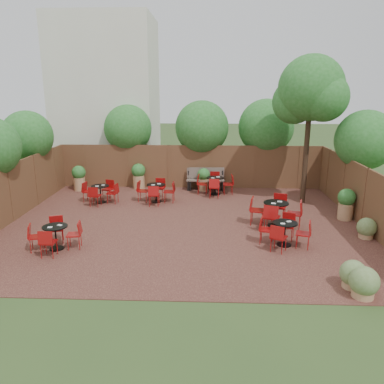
{
  "coord_description": "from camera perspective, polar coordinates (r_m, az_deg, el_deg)",
  "views": [
    {
      "loc": [
        0.78,
        -12.39,
        4.47
      ],
      "look_at": [
        0.25,
        0.5,
        1.0
      ],
      "focal_mm": 35.79,
      "sensor_mm": 36.0,
      "label": 1
    }
  ],
  "objects": [
    {
      "name": "low_shrubs",
      "position": [
        10.55,
        23.96,
        -9.35
      ],
      "size": [
        2.14,
        4.17,
        0.71
      ],
      "color": "#AD8156",
      "rests_on": "courtyard_paving"
    },
    {
      "name": "neighbour_building",
      "position": [
        21.07,
        -12.5,
        13.44
      ],
      "size": [
        5.0,
        4.0,
        8.0
      ],
      "primitive_type": "cube",
      "color": "silver",
      "rests_on": "ground"
    },
    {
      "name": "park_bench_right",
      "position": [
        17.47,
        2.17,
        2.02
      ],
      "size": [
        1.63,
        0.55,
        1.0
      ],
      "rotation": [
        0.0,
        0.0,
        0.02
      ],
      "color": "brown",
      "rests_on": "courtyard_paving"
    },
    {
      "name": "courtyard_tree",
      "position": [
        15.63,
        17.25,
        13.9
      ],
      "size": [
        2.68,
        2.58,
        5.75
      ],
      "rotation": [
        0.0,
        0.0,
        0.35
      ],
      "color": "black",
      "rests_on": "courtyard_paving"
    },
    {
      "name": "bistro_tables",
      "position": [
        13.82,
        -0.4,
        -1.84
      ],
      "size": [
        8.22,
        7.64,
        0.95
      ],
      "color": "black",
      "rests_on": "courtyard_paving"
    },
    {
      "name": "planters",
      "position": [
        16.42,
        -2.1,
        1.5
      ],
      "size": [
        11.3,
        4.67,
        1.17
      ],
      "color": "#AD8156",
      "rests_on": "courtyard_paving"
    },
    {
      "name": "overhang_foliage",
      "position": [
        15.97,
        -3.57,
        8.63
      ],
      "size": [
        15.45,
        10.64,
        2.58
      ],
      "color": "#246821",
      "rests_on": "ground"
    },
    {
      "name": "fence_left",
      "position": [
        14.54,
        -25.51,
        -0.25
      ],
      "size": [
        0.08,
        10.0,
        2.0
      ],
      "primitive_type": "cube",
      "color": "brown",
      "rests_on": "ground"
    },
    {
      "name": "ground",
      "position": [
        13.19,
        -1.17,
        -4.75
      ],
      "size": [
        80.0,
        80.0,
        0.0
      ],
      "primitive_type": "plane",
      "color": "#354F23",
      "rests_on": "ground"
    },
    {
      "name": "park_bench_left",
      "position": [
        17.47,
        1.8,
        1.98
      ],
      "size": [
        1.58,
        0.54,
        0.97
      ],
      "rotation": [
        0.0,
        0.0,
        -0.02
      ],
      "color": "brown",
      "rests_on": "courtyard_paving"
    },
    {
      "name": "courtyard_paving",
      "position": [
        13.19,
        -1.17,
        -4.71
      ],
      "size": [
        12.0,
        10.0,
        0.02
      ],
      "primitive_type": "cube",
      "color": "#3C1C18",
      "rests_on": "ground"
    },
    {
      "name": "fence_right",
      "position": [
        13.88,
        24.36,
        -0.79
      ],
      "size": [
        0.08,
        10.0,
        2.0
      ],
      "primitive_type": "cube",
      "color": "brown",
      "rests_on": "ground"
    },
    {
      "name": "fence_back",
      "position": [
        17.75,
        -0.2,
        3.78
      ],
      "size": [
        12.0,
        0.08,
        2.0
      ],
      "primitive_type": "cube",
      "color": "brown",
      "rests_on": "ground"
    }
  ]
}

